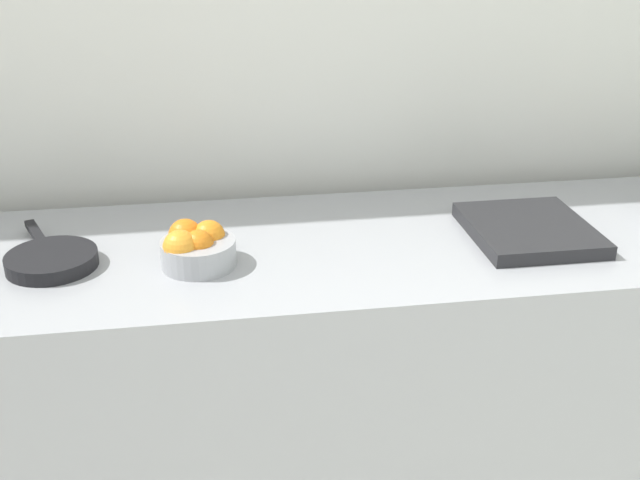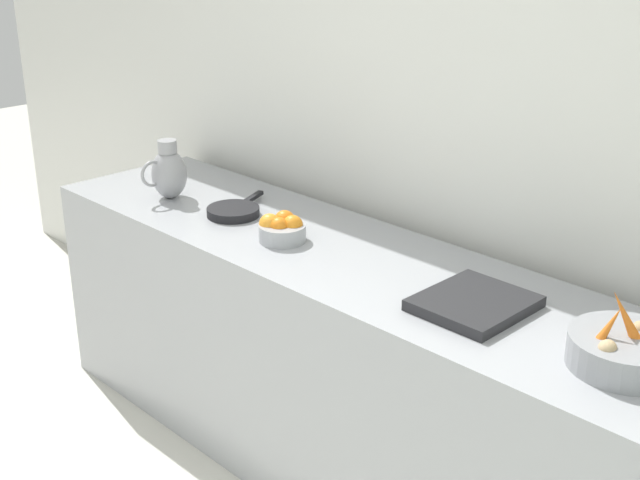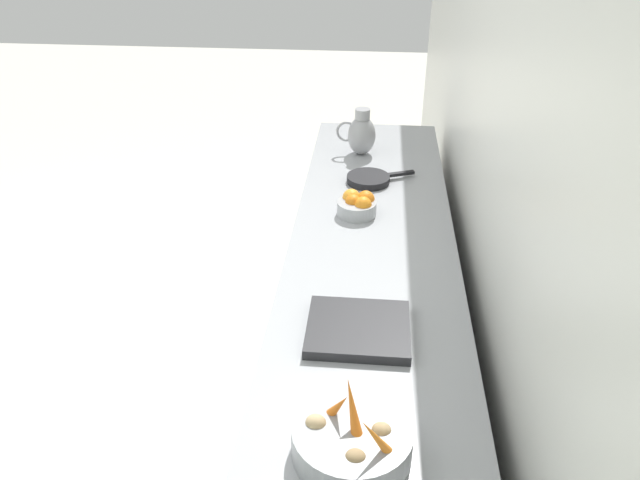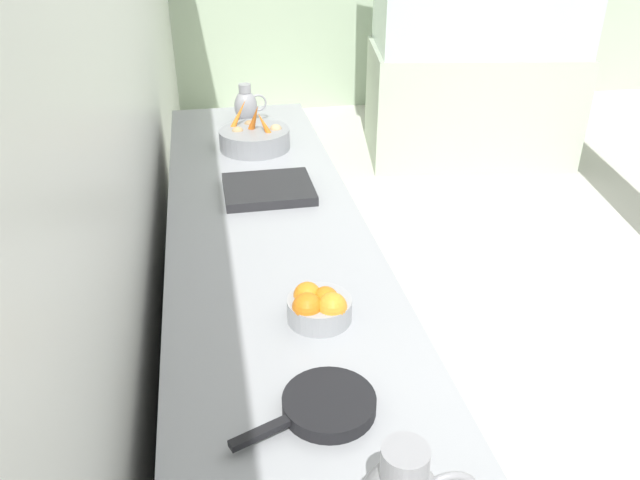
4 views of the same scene
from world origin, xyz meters
The scene contains 4 objects.
prep_counter centered at (-1.49, -0.10, 0.46)m, with size 0.69×3.16×0.92m, color #9EA0A5.
orange_bowl centered at (-1.42, -0.50, 0.97)m, with size 0.18×0.18×0.10m.
counter_sink_basin centered at (-1.46, 0.34, 0.94)m, with size 0.34×0.30×0.04m, color #232326.
skillet_on_counter centered at (-1.47, -0.84, 0.94)m, with size 0.34×0.21×0.03m.
Camera 1 is at (0.23, -0.46, 1.72)m, focal length 42.73 mm.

